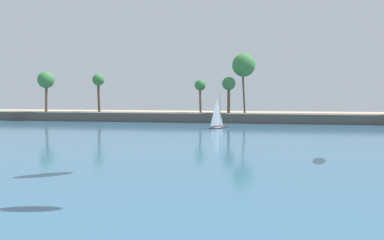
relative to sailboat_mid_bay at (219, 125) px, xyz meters
The scene contains 3 objects.
sea 5.73m from the sailboat_mid_bay, ahead, with size 220.00×108.10×0.06m, color #33607F.
palm_headland 15.67m from the sailboat_mid_bay, 69.91° to the left, with size 107.03×6.79×13.41m.
sailboat_mid_bay is the anchor object (origin of this frame).
Camera 1 is at (2.15, -4.12, 5.75)m, focal length 39.52 mm.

